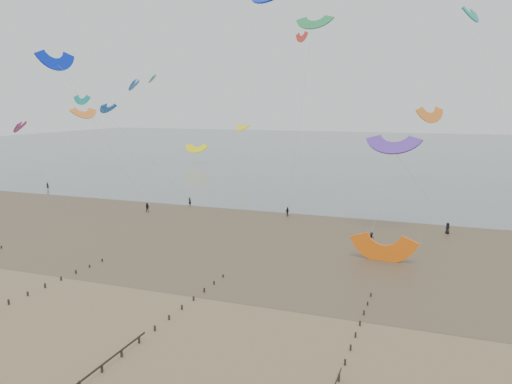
{
  "coord_description": "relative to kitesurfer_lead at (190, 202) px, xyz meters",
  "views": [
    {
      "loc": [
        28.29,
        -41.81,
        21.12
      ],
      "look_at": [
        2.41,
        28.0,
        8.0
      ],
      "focal_mm": 35.0,
      "sensor_mm": 36.0,
      "label": 1
    }
  ],
  "objects": [
    {
      "name": "kitesurfer_lead",
      "position": [
        0.0,
        0.0,
        0.0
      ],
      "size": [
        0.69,
        0.47,
        1.83
      ],
      "primitive_type": "imported",
      "rotation": [
        0.0,
        0.0,
        3.1
      ],
      "color": "black",
      "rests_on": "ground"
    },
    {
      "name": "grounded_kite",
      "position": [
        42.39,
        -24.19,
        -0.92
      ],
      "size": [
        8.01,
        6.46,
        4.18
      ],
      "primitive_type": null,
      "rotation": [
        1.54,
        0.0,
        -0.07
      ],
      "color": "orange",
      "rests_on": "ground"
    },
    {
      "name": "sea_and_shore",
      "position": [
        16.5,
        -15.47,
        -0.91
      ],
      "size": [
        500.0,
        665.0,
        0.03
      ],
      "color": "#475654",
      "rests_on": "ground"
    },
    {
      "name": "ground",
      "position": [
        20.58,
        -49.87,
        -0.92
      ],
      "size": [
        500.0,
        500.0,
        0.0
      ],
      "primitive_type": "plane",
      "color": "brown",
      "rests_on": "ground"
    },
    {
      "name": "kitesurfers",
      "position": [
        35.01,
        -4.49,
        -0.05
      ],
      "size": [
        134.51,
        22.67,
        1.89
      ],
      "color": "black",
      "rests_on": "ground"
    },
    {
      "name": "kites_airborne",
      "position": [
        7.12,
        36.59,
        21.42
      ],
      "size": [
        220.85,
        110.31,
        44.6
      ],
      "color": "#A80E4E",
      "rests_on": "ground"
    }
  ]
}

